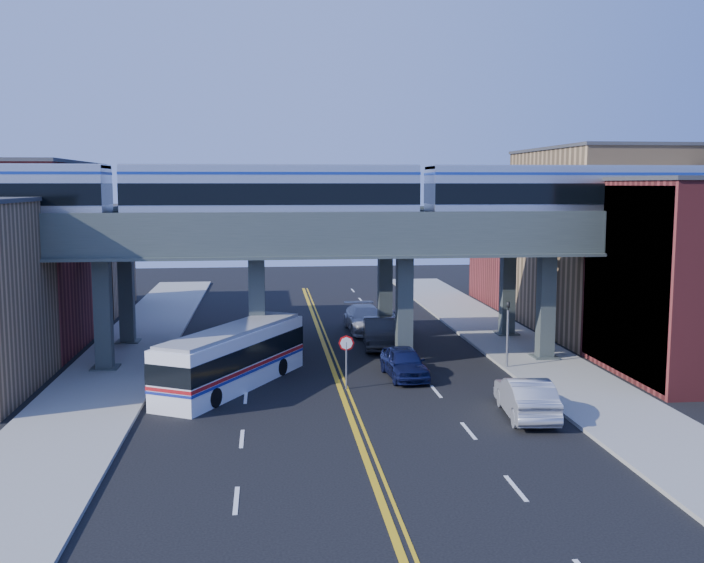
{
  "coord_description": "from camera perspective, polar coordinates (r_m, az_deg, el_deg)",
  "views": [
    {
      "loc": [
        -3.47,
        -33.68,
        9.81
      ],
      "look_at": [
        0.94,
        6.32,
        4.81
      ],
      "focal_mm": 40.0,
      "sensor_mm": 36.0,
      "label": 1
    }
  ],
  "objects": [
    {
      "name": "ground",
      "position": [
        35.25,
        -0.4,
        -9.08
      ],
      "size": [
        120.0,
        120.0,
        0.0
      ],
      "primitive_type": "plane",
      "color": "black",
      "rests_on": "ground"
    },
    {
      "name": "sidewalk_west",
      "position": [
        45.46,
        -16.39,
        -5.57
      ],
      "size": [
        5.0,
        70.0,
        0.16
      ],
      "primitive_type": "cube",
      "color": "gray",
      "rests_on": "ground"
    },
    {
      "name": "sidewalk_east",
      "position": [
        47.19,
        12.4,
        -4.98
      ],
      "size": [
        5.0,
        70.0,
        0.16
      ],
      "primitive_type": "cube",
      "color": "gray",
      "rests_on": "ground"
    },
    {
      "name": "building_west_b",
      "position": [
        52.08,
        -23.05,
        1.77
      ],
      "size": [
        8.0,
        14.0,
        11.0
      ],
      "primitive_type": "cube",
      "color": "maroon",
      "rests_on": "ground"
    },
    {
      "name": "building_west_c",
      "position": [
        64.72,
        -19.7,
        1.52
      ],
      "size": [
        8.0,
        10.0,
        8.0
      ],
      "primitive_type": "cube",
      "color": "#A17D53",
      "rests_on": "ground"
    },
    {
      "name": "building_east_a",
      "position": [
        43.88,
        23.8,
        0.18
      ],
      "size": [
        8.0,
        10.0,
        10.0
      ],
      "primitive_type": "cube",
      "color": "maroon",
      "rests_on": "ground"
    },
    {
      "name": "building_east_b",
      "position": [
        54.45,
        17.55,
        2.74
      ],
      "size": [
        8.0,
        14.0,
        12.0
      ],
      "primitive_type": "cube",
      "color": "#A17D53",
      "rests_on": "ground"
    },
    {
      "name": "building_east_c",
      "position": [
        66.63,
        13.0,
        2.33
      ],
      "size": [
        8.0,
        10.0,
        9.0
      ],
      "primitive_type": "cube",
      "color": "maroon",
      "rests_on": "ground"
    },
    {
      "name": "mural_panel",
      "position": [
        42.07,
        19.13,
        -0.22
      ],
      "size": [
        0.1,
        9.5,
        9.5
      ],
      "primitive_type": "cube",
      "color": "#2AA5B9",
      "rests_on": "ground"
    },
    {
      "name": "elevated_viaduct_near",
      "position": [
        41.96,
        -1.53,
        2.52
      ],
      "size": [
        52.0,
        3.6,
        7.4
      ],
      "color": "#3E4845",
      "rests_on": "ground"
    },
    {
      "name": "elevated_viaduct_far",
      "position": [
        48.92,
        -2.21,
        3.16
      ],
      "size": [
        52.0,
        3.6,
        7.4
      ],
      "color": "#3E4845",
      "rests_on": "ground"
    },
    {
      "name": "transit_train",
      "position": [
        41.68,
        -5.85,
        6.31
      ],
      "size": [
        47.48,
        2.98,
        3.47
      ],
      "color": "black",
      "rests_on": "elevated_viaduct_near"
    },
    {
      "name": "stop_sign",
      "position": [
        37.74,
        -0.41,
        -5.24
      ],
      "size": [
        0.76,
        0.09,
        2.63
      ],
      "color": "slate",
      "rests_on": "ground"
    },
    {
      "name": "traffic_signal",
      "position": [
        42.32,
        11.26,
        -3.28
      ],
      "size": [
        0.15,
        0.18,
        4.1
      ],
      "color": "slate",
      "rests_on": "ground"
    },
    {
      "name": "transit_bus",
      "position": [
        38.63,
        -8.65,
        -5.56
      ],
      "size": [
        7.19,
        10.47,
        2.74
      ],
      "rotation": [
        0.0,
        0.0,
        1.07
      ],
      "color": "white",
      "rests_on": "ground"
    },
    {
      "name": "car_lane_a",
      "position": [
        40.22,
        3.82,
        -5.9
      ],
      "size": [
        2.15,
        4.72,
        1.57
      ],
      "primitive_type": "imported",
      "rotation": [
        0.0,
        0.0,
        0.06
      ],
      "color": "#11163E",
      "rests_on": "ground"
    },
    {
      "name": "car_lane_b",
      "position": [
        47.47,
        2.03,
        -3.76
      ],
      "size": [
        2.32,
        5.48,
        1.76
      ],
      "primitive_type": "imported",
      "rotation": [
        0.0,
        0.0,
        -0.09
      ],
      "color": "#28282A",
      "rests_on": "ground"
    },
    {
      "name": "car_lane_c",
      "position": [
        52.74,
        2.31,
        -2.85
      ],
      "size": [
        3.04,
        5.42,
        1.43
      ],
      "primitive_type": "imported",
      "rotation": [
        0.0,
        0.0,
        -0.13
      ],
      "color": "silver",
      "rests_on": "ground"
    },
    {
      "name": "car_lane_d",
      "position": [
        52.55,
        0.96,
        -2.73
      ],
      "size": [
        2.62,
        5.97,
        1.71
      ],
      "primitive_type": "imported",
      "rotation": [
        0.0,
        0.0,
        0.04
      ],
      "color": "silver",
      "rests_on": "ground"
    },
    {
      "name": "car_parked_curb",
      "position": [
        34.36,
        12.54,
        -8.2
      ],
      "size": [
        2.31,
        5.33,
        1.7
      ],
      "primitive_type": "imported",
      "rotation": [
        0.0,
        0.0,
        3.04
      ],
      "color": "#9FA0A4",
      "rests_on": "ground"
    }
  ]
}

